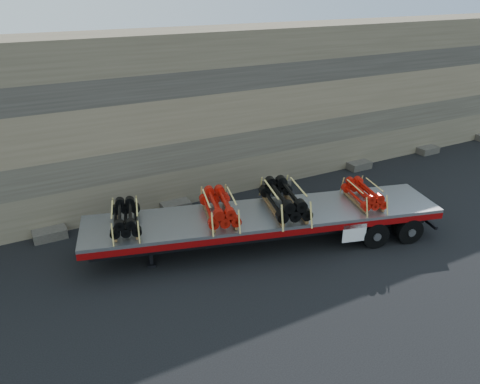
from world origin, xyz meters
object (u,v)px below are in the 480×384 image
object	(u,v)px
bundle_front	(125,218)
bundle_midfront	(219,208)
trailer	(265,228)
bundle_rear	(364,194)
bundle_midrear	(284,200)

from	to	relation	value
bundle_front	bundle_midfront	size ratio (longest dim) A/B	0.90
bundle_midfront	trailer	bearing A→B (deg)	0.00
bundle_front	bundle_rear	size ratio (longest dim) A/B	1.03
bundle_midrear	bundle_rear	distance (m)	3.07
trailer	bundle_rear	xyz separation A→B (m)	(3.64, -1.01, 0.97)
bundle_rear	bundle_front	bearing A→B (deg)	180.00
bundle_rear	bundle_midfront	bearing A→B (deg)	180.00
trailer	bundle_front	world-z (taller)	bundle_front
bundle_front	trailer	bearing A→B (deg)	0.00
trailer	bundle_midfront	size ratio (longest dim) A/B	5.87
trailer	bundle_front	distance (m)	4.91
bundle_midfront	bundle_midrear	world-z (taller)	bundle_midrear
bundle_midrear	bundle_rear	xyz separation A→B (m)	(2.96, -0.82, -0.10)
bundle_rear	bundle_midrear	bearing A→B (deg)	180.00
trailer	bundle_midrear	xyz separation A→B (m)	(0.68, -0.19, 1.07)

